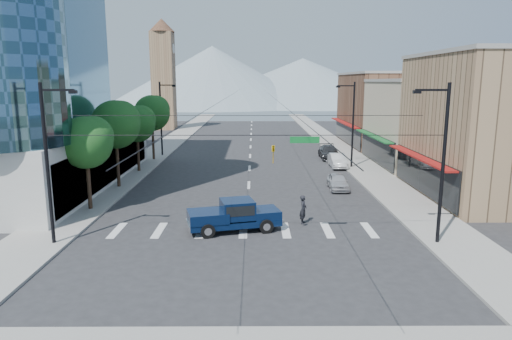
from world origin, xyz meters
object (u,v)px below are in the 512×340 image
object	(u,v)px
parked_car_mid	(338,161)
parked_car_far	(329,152)
pickup_truck	(234,215)
pedestrian	(303,209)
parked_car_near	(338,182)

from	to	relation	value
parked_car_mid	parked_car_far	world-z (taller)	parked_car_far
pickup_truck	parked_car_mid	bearing A→B (deg)	49.95
parked_car_mid	parked_car_far	size ratio (longest dim) A/B	0.84
pedestrian	parked_car_far	bearing A→B (deg)	1.68
pedestrian	parked_car_mid	distance (m)	20.39
pedestrian	parked_car_mid	bearing A→B (deg)	-1.86
pedestrian	parked_car_near	bearing A→B (deg)	-8.11
parked_car_near	parked_car_mid	xyz separation A→B (m)	(1.80, 10.06, 0.06)
pedestrian	parked_car_mid	world-z (taller)	pedestrian
pickup_truck	parked_car_mid	size ratio (longest dim) A/B	1.35
pickup_truck	pedestrian	bearing A→B (deg)	3.55
parked_car_far	parked_car_mid	bearing A→B (deg)	-89.38
pedestrian	parked_car_far	world-z (taller)	pedestrian
pickup_truck	parked_car_near	world-z (taller)	pickup_truck
parked_car_mid	parked_car_far	xyz separation A→B (m)	(0.00, 5.63, 0.03)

